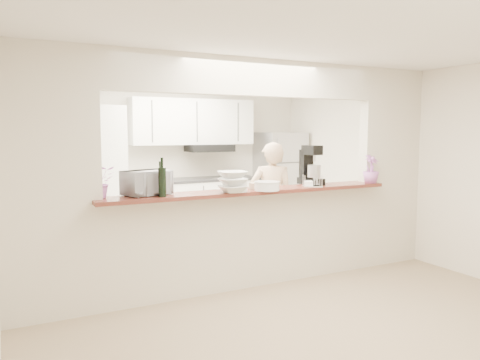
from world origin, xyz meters
TOP-DOWN VIEW (x-y plane):
  - floor at (0.00, 0.00)m, footprint 6.00×6.00m
  - tile_overlay at (0.00, 1.55)m, footprint 5.00×2.90m
  - partition at (0.00, 0.00)m, footprint 5.00×0.15m
  - bar_counter at (0.00, -0.00)m, footprint 3.40×0.38m
  - kitchen_cabinets at (-0.19, 2.72)m, footprint 3.15×0.62m
  - refrigerator at (2.05, 2.65)m, footprint 0.75×0.70m
  - flower_left at (-1.60, 0.05)m, footprint 0.30×0.27m
  - wine_bottle_a at (-1.05, -0.15)m, footprint 0.08×0.08m
  - wine_bottle_b at (-1.00, 0.07)m, footprint 0.07×0.07m
  - toaster_oven at (-1.15, 0.04)m, footprint 0.51×0.42m
  - serving_bowls at (-0.30, -0.17)m, footprint 0.31×0.31m
  - plate_stack_a at (-0.25, -0.12)m, footprint 0.27×0.27m
  - plate_stack_b at (0.10, -0.19)m, footprint 0.28×0.28m
  - red_bowl at (0.20, -0.03)m, footprint 0.17×0.17m
  - tan_bowl at (0.05, -0.03)m, footprint 0.15×0.15m
  - utensil_caddy at (0.73, -0.15)m, footprint 0.25×0.20m
  - stand_mixer at (0.85, 0.07)m, footprint 0.22×0.33m
  - flower_right at (1.60, -0.15)m, footprint 0.22×0.22m
  - person at (0.76, 0.80)m, footprint 0.68×0.60m

SIDE VIEW (x-z plane):
  - floor at x=0.00m, z-range 0.00..0.00m
  - tile_overlay at x=0.00m, z-range 0.00..0.01m
  - bar_counter at x=0.00m, z-range 0.03..1.12m
  - person at x=0.76m, z-range 0.00..1.57m
  - refrigerator at x=2.05m, z-range 0.00..1.70m
  - kitchen_cabinets at x=-0.19m, z-range -0.15..2.10m
  - tan_bowl at x=0.05m, z-range 1.09..1.16m
  - red_bowl at x=0.20m, z-range 1.09..1.17m
  - plate_stack_b at x=0.10m, z-range 1.09..1.19m
  - plate_stack_a at x=-0.25m, z-range 1.09..1.21m
  - utensil_caddy at x=0.73m, z-range 1.07..1.27m
  - serving_bowls at x=-0.30m, z-range 1.09..1.31m
  - toaster_oven at x=-1.15m, z-range 1.09..1.34m
  - wine_bottle_b at x=-1.00m, z-range 1.05..1.38m
  - wine_bottle_a at x=-1.05m, z-range 1.05..1.43m
  - flower_left at x=-1.60m, z-range 1.09..1.39m
  - flower_right at x=1.60m, z-range 1.09..1.44m
  - stand_mixer at x=0.85m, z-range 1.07..1.53m
  - partition at x=0.00m, z-range 0.23..2.73m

